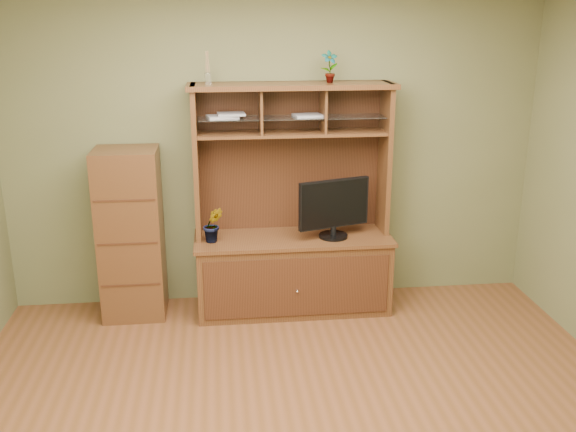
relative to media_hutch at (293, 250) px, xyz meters
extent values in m
cube|color=brown|center=(-0.12, -1.73, -0.53)|extent=(4.50, 4.00, 0.02)
cube|color=#5E633A|center=(-0.12, 0.28, 0.83)|extent=(4.50, 0.02, 2.70)
cube|color=#482614|center=(0.00, -0.02, -0.21)|extent=(1.60, 0.55, 0.62)
cube|color=#331A0E|center=(0.00, -0.30, -0.21)|extent=(1.50, 0.01, 0.50)
sphere|color=silver|center=(0.00, -0.32, -0.24)|extent=(0.02, 0.02, 0.02)
cube|color=#482614|center=(0.00, -0.02, 0.11)|extent=(1.64, 0.59, 0.03)
cube|color=#482614|center=(-0.78, 0.08, 0.75)|extent=(0.04, 0.35, 1.25)
cube|color=#482614|center=(0.78, 0.08, 0.75)|extent=(0.04, 0.35, 1.25)
cube|color=#331A0E|center=(0.00, 0.24, 0.75)|extent=(1.52, 0.02, 1.25)
cube|color=#482614|center=(0.00, 0.08, 1.36)|extent=(1.66, 0.40, 0.04)
cube|color=#482614|center=(0.00, 0.08, 0.98)|extent=(1.52, 0.32, 0.02)
cube|color=#482614|center=(-0.25, 0.08, 1.16)|extent=(0.02, 0.31, 0.35)
cube|color=#482614|center=(0.25, 0.08, 1.16)|extent=(0.02, 0.31, 0.35)
cube|color=silver|center=(0.00, 0.07, 1.11)|extent=(1.50, 0.27, 0.01)
cylinder|color=black|center=(0.33, -0.08, 0.14)|extent=(0.24, 0.24, 0.02)
cylinder|color=black|center=(0.33, -0.08, 0.19)|extent=(0.05, 0.05, 0.08)
cube|color=black|center=(0.33, -0.08, 0.42)|extent=(0.61, 0.23, 0.40)
imported|color=#27511C|center=(-0.66, -0.08, 0.28)|extent=(0.17, 0.15, 0.29)
imported|color=#436F26|center=(0.30, 0.08, 1.50)|extent=(0.14, 0.10, 0.25)
cylinder|color=silver|center=(-0.66, 0.08, 1.42)|extent=(0.05, 0.05, 0.09)
cylinder|color=#A87C54|center=(-0.66, 0.08, 1.55)|extent=(0.03, 0.03, 0.16)
cube|color=#A7A7AC|center=(-0.56, 0.08, 1.12)|extent=(0.27, 0.22, 0.02)
cube|color=#A7A7AC|center=(-0.49, 0.08, 1.14)|extent=(0.23, 0.18, 0.02)
cube|color=#A7A7AC|center=(0.13, 0.08, 1.12)|extent=(0.25, 0.21, 0.02)
cube|color=#482614|center=(-1.33, 0.03, 0.18)|extent=(0.50, 0.45, 1.41)
cube|color=#331A0E|center=(-1.33, -0.20, -0.17)|extent=(0.46, 0.01, 0.02)
cube|color=#331A0E|center=(-1.33, -0.20, 0.18)|extent=(0.46, 0.01, 0.01)
cube|color=#331A0E|center=(-1.33, -0.20, 0.53)|extent=(0.46, 0.01, 0.02)
camera|label=1|loc=(-0.61, -5.04, 1.90)|focal=40.00mm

